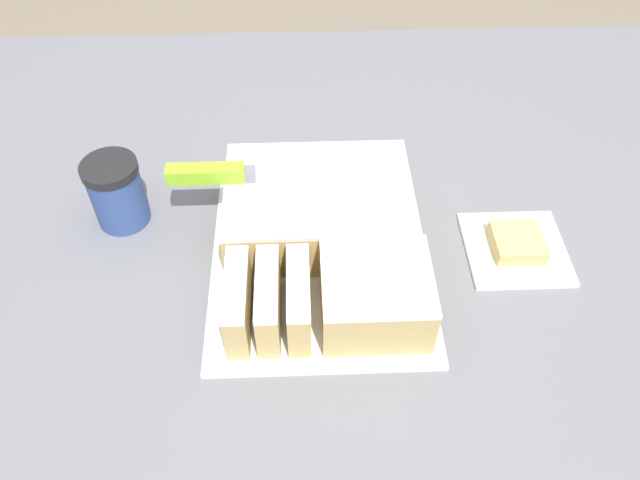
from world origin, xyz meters
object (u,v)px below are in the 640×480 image
(cake_board, at_px, (320,261))
(coffee_cup, at_px, (117,192))
(knife, at_px, (227,174))
(cake, at_px, (324,236))
(brownie, at_px, (518,242))

(cake_board, xyz_separation_m, coffee_cup, (-0.28, 0.09, 0.05))
(coffee_cup, bearing_deg, knife, -4.97)
(cake_board, bearing_deg, knife, 146.72)
(cake_board, height_order, knife, knife)
(cake, relative_size, coffee_cup, 2.99)
(cake_board, xyz_separation_m, brownie, (0.27, 0.01, 0.01))
(coffee_cup, relative_size, brownie, 1.53)
(cake_board, bearing_deg, coffee_cup, 161.55)
(cake, bearing_deg, coffee_cup, 162.99)
(cake, xyz_separation_m, coffee_cup, (-0.28, 0.09, 0.01))
(cake, height_order, brownie, cake)
(cake_board, relative_size, coffee_cup, 3.39)
(knife, relative_size, brownie, 4.40)
(cake, xyz_separation_m, knife, (-0.12, 0.07, 0.05))
(coffee_cup, distance_m, brownie, 0.55)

